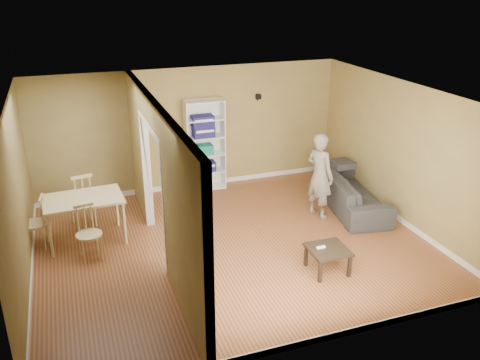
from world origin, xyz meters
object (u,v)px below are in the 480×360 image
Objects in this scene: chair_near at (89,233)px; chair_far at (82,199)px; coffee_table at (328,252)px; chair_left at (34,222)px; dining_table at (83,202)px; bookshelf at (204,145)px; sofa at (352,188)px; person at (320,168)px.

chair_far is (-0.02, 1.29, 0.07)m from chair_near.
coffee_table is 4.88m from chair_left.
dining_table is 1.24× the size of chair_far.
dining_table is 1.43× the size of chair_near.
bookshelf reaches higher than dining_table.
sofa is 2.45× the size of chair_near.
bookshelf is at bearing 31.86° from dining_table.
sofa is 0.96m from person.
person reaches higher than chair_near.
sofa is 1.16× the size of person.
dining_table is 0.68m from chair_far.
person is 2.08× the size of chair_left.
person is 0.99× the size of bookshelf.
chair_near is (0.83, -0.69, -0.01)m from chair_left.
bookshelf reaches higher than person.
chair_near is 1.29m from chair_far.
sofa is at bearing 157.38° from chair_far.
chair_left is at bearing 64.41° from person.
sofa is 2.13× the size of chair_far.
bookshelf is 3.46m from chair_near.
person reaches higher than sofa.
person reaches higher than coffee_table.
sofa is at bearing 50.76° from coffee_table.
coffee_table is at bearing 69.83° from chair_left.
coffee_table is 4.17m from dining_table.
person reaches higher than chair_left.
chair_near is (-3.45, 1.63, 0.12)m from coffee_table.
coffee_table is at bearing 136.50° from person.
sofa is 3.75× the size of coffee_table.
chair_left is (-5.87, 0.39, 0.04)m from sofa.
coffee_table is 0.65× the size of chair_near.
chair_far is at bearing -159.68° from bookshelf.
person is 4.29m from dining_table.
coffee_table is 0.64× the size of chair_left.
bookshelf is 3.79m from chair_left.
dining_table is (-4.26, 0.44, -0.23)m from person.
coffee_table is at bearing -77.31° from bookshelf.
chair_far is (-3.48, 2.92, 0.19)m from coffee_table.
sofa is 5.07m from dining_table.
bookshelf reaches higher than chair_far.
bookshelf is at bearing 102.69° from coffee_table.
sofa reaches higher than dining_table.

